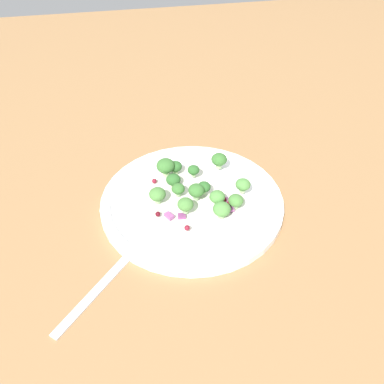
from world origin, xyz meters
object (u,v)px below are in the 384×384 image
(broccoli_floret_0, at_px, (219,160))
(broccoli_floret_2, at_px, (175,167))
(plate, at_px, (192,201))
(fork, at_px, (111,275))
(broccoli_floret_1, at_px, (243,185))

(broccoli_floret_0, relative_size, broccoli_floret_2, 1.18)
(plate, distance_m, broccoli_floret_0, 0.09)
(broccoli_floret_2, bearing_deg, plate, 103.51)
(broccoli_floret_2, distance_m, fork, 0.21)
(broccoli_floret_0, height_order, broccoli_floret_1, broccoli_floret_0)
(broccoli_floret_1, bearing_deg, plate, -3.63)
(plate, xyz_separation_m, fork, (0.13, 0.11, -0.01))
(broccoli_floret_1, bearing_deg, broccoli_floret_0, -71.55)
(plate, height_order, fork, plate)
(broccoli_floret_1, bearing_deg, fork, 27.64)
(plate, relative_size, broccoli_floret_2, 12.76)
(broccoli_floret_0, bearing_deg, broccoli_floret_1, 108.45)
(broccoli_floret_2, relative_size, fork, 0.15)
(broccoli_floret_0, relative_size, broccoli_floret_1, 1.12)
(broccoli_floret_0, xyz_separation_m, broccoli_floret_1, (-0.02, 0.07, -0.00))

